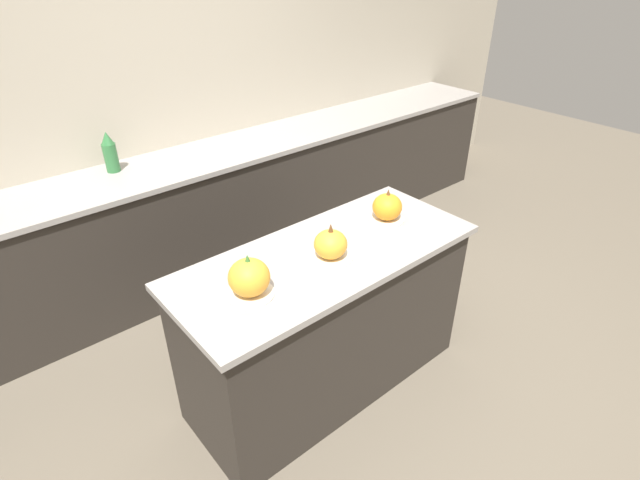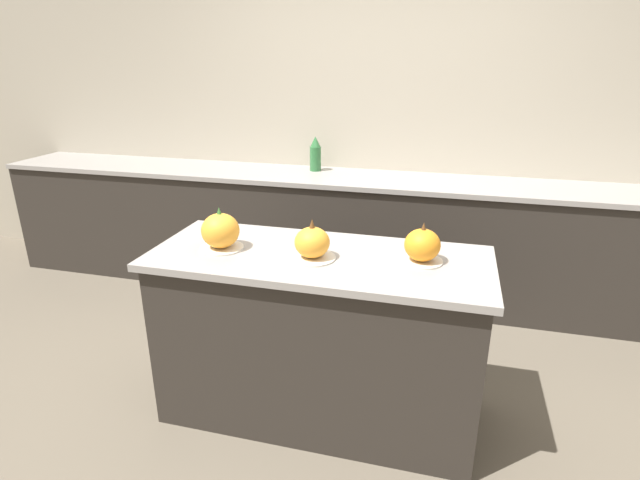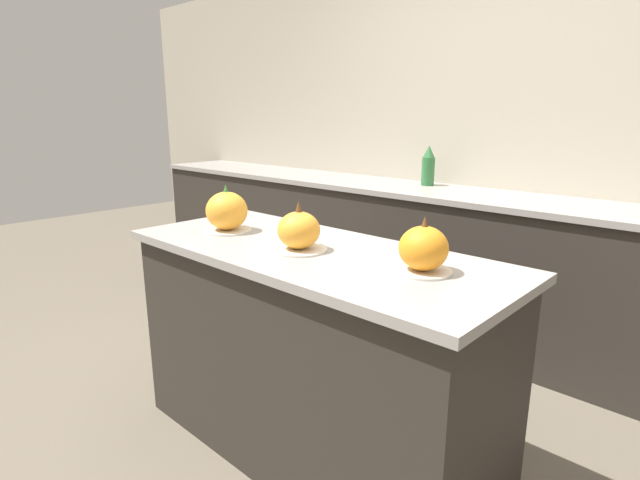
% 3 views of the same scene
% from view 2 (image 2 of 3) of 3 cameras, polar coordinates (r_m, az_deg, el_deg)
% --- Properties ---
extents(ground_plane, '(12.00, 12.00, 0.00)m').
position_cam_2_polar(ground_plane, '(2.81, -0.12, -18.81)').
color(ground_plane, '#665B4C').
extents(wall_back, '(8.00, 0.06, 2.50)m').
position_cam_2_polar(wall_back, '(3.98, 6.75, 12.60)').
color(wall_back, '#B2A893').
rests_on(wall_back, ground_plane).
extents(kitchen_island, '(1.61, 0.67, 0.89)m').
position_cam_2_polar(kitchen_island, '(2.55, -0.13, -10.99)').
color(kitchen_island, '#2D2823').
rests_on(kitchen_island, ground_plane).
extents(back_counter, '(6.00, 0.60, 0.93)m').
position_cam_2_polar(back_counter, '(3.85, 5.54, 0.34)').
color(back_counter, '#2D2823').
rests_on(back_counter, ground_plane).
extents(pumpkin_cake_left, '(0.21, 0.21, 0.21)m').
position_cam_2_polar(pumpkin_cake_left, '(2.45, -11.30, 0.95)').
color(pumpkin_cake_left, silver).
rests_on(pumpkin_cake_left, kitchen_island).
extents(pumpkin_cake_center, '(0.22, 0.22, 0.19)m').
position_cam_2_polar(pumpkin_cake_center, '(2.29, -0.90, -0.41)').
color(pumpkin_cake_center, silver).
rests_on(pumpkin_cake_center, kitchen_island).
extents(pumpkin_cake_right, '(0.20, 0.20, 0.19)m').
position_cam_2_polar(pumpkin_cake_right, '(2.30, 11.61, -0.69)').
color(pumpkin_cake_right, silver).
rests_on(pumpkin_cake_right, kitchen_island).
extents(bottle_tall, '(0.09, 0.09, 0.27)m').
position_cam_2_polar(bottle_tall, '(3.91, -0.53, 9.77)').
color(bottle_tall, '#2D6B38').
rests_on(bottle_tall, back_counter).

